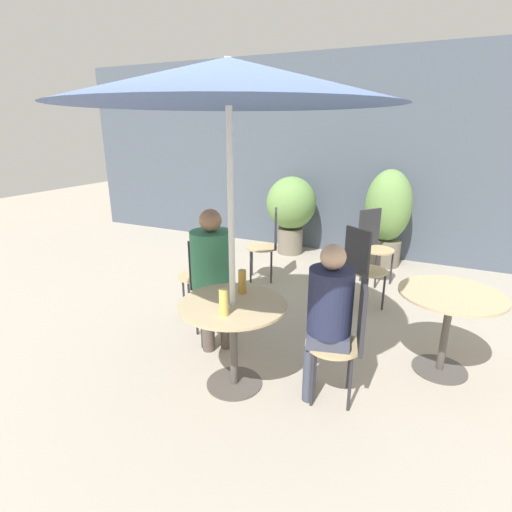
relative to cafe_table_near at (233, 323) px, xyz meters
name	(u,v)px	position (x,y,z in m)	size (l,w,h in m)	color
ground_plane	(228,385)	(-0.04, -0.04, -0.54)	(20.00, 20.00, 0.00)	#B2A899
storefront_wall	(352,157)	(-0.04, 3.86, 0.96)	(10.00, 0.06, 3.00)	#4C5666
cafe_table_near	(233,323)	(0.00, 0.00, 0.00)	(0.81, 0.81, 0.70)	#514C47
cafe_table_far	(449,312)	(1.47, 0.91, 0.00)	(0.81, 0.81, 0.70)	#514C47
bistro_chair_0	(348,332)	(0.82, 0.20, 0.02)	(0.44, 0.42, 0.94)	tan
bistro_chair_1	(210,281)	(-0.59, 0.61, 0.02)	(0.47, 0.47, 0.94)	tan
bistro_chair_2	(206,265)	(-0.87, 0.99, 0.02)	(0.47, 0.47, 0.94)	tan
bistro_chair_3	(269,239)	(-0.67, 2.20, 0.02)	(0.45, 0.44, 0.94)	tan
bistro_chair_4	(373,240)	(0.55, 2.75, 0.02)	(0.47, 0.46, 0.94)	tan
bistro_chair_5	(362,263)	(0.60, 1.78, 0.02)	(0.46, 0.47, 0.94)	tan
seated_person_0	(328,310)	(0.67, 0.17, 0.18)	(0.36, 0.33, 1.20)	#42475B
seated_person_1	(212,268)	(-0.48, 0.50, 0.21)	(0.48, 0.48, 1.28)	brown
beer_glass_0	(242,282)	(-0.02, 0.20, 0.26)	(0.06, 0.06, 0.19)	#B28433
beer_glass_1	(224,302)	(0.04, -0.20, 0.26)	(0.06, 0.06, 0.19)	#DBC65B
potted_plant_0	(291,207)	(-0.84, 3.43, 0.20)	(0.77, 0.77, 1.22)	slate
potted_plant_1	(388,213)	(0.61, 3.48, 0.23)	(0.64, 0.64, 1.39)	slate
umbrella	(228,82)	(0.00, 0.00, 1.67)	(2.19, 2.19, 2.36)	silver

